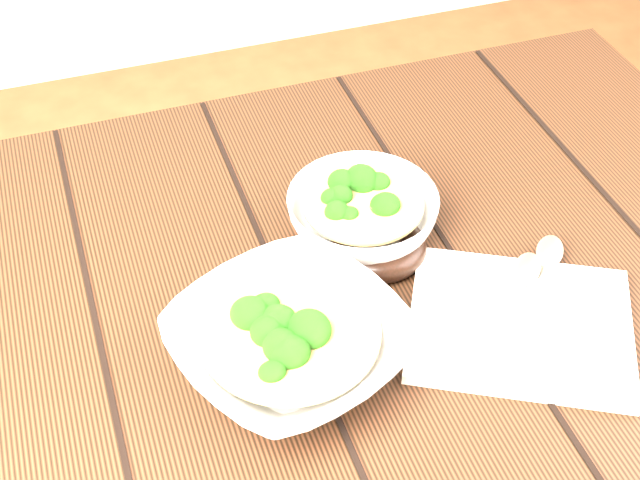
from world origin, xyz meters
The scene contains 7 objects.
table centered at (0.00, 0.00, 0.63)m, with size 1.20×0.80×0.75m.
soup_bowl_front centered at (-0.04, -0.08, 0.78)m, with size 0.29×0.29×0.07m.
soup_bowl_back centered at (0.09, 0.08, 0.78)m, with size 0.18×0.18×0.06m.
trivet centered at (0.10, 0.04, 0.76)m, with size 0.11×0.11×0.03m, color black.
napkin centered at (0.20, -0.11, 0.76)m, with size 0.23×0.19×0.01m, color beige.
spoon_left centered at (0.21, -0.08, 0.77)m, with size 0.13×0.16×0.01m.
spoon_right centered at (0.25, -0.06, 0.77)m, with size 0.13×0.16×0.01m.
Camera 1 is at (-0.20, -0.63, 1.45)m, focal length 50.00 mm.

